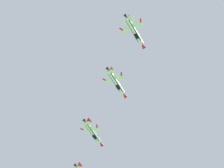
% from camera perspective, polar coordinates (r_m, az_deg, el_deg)
% --- Properties ---
extents(fighter_jet_left_wing, '(14.41, 10.78, 5.32)m').
position_cam_1_polar(fighter_jet_left_wing, '(153.54, -3.23, -8.23)').
color(fighter_jet_left_wing, white).
extents(fighter_jet_right_wing, '(14.41, 10.82, 5.24)m').
position_cam_1_polar(fighter_jet_right_wing, '(143.42, 0.75, 0.25)').
color(fighter_jet_right_wing, white).
extents(fighter_jet_left_outer, '(14.41, 10.93, 5.04)m').
position_cam_1_polar(fighter_jet_left_outer, '(136.13, 3.85, 8.88)').
color(fighter_jet_left_outer, white).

